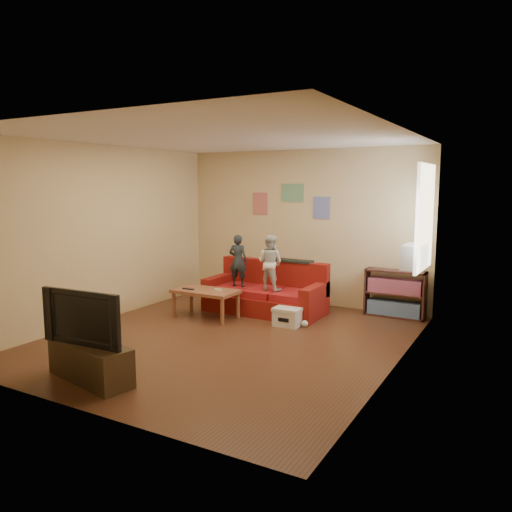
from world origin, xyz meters
The scene contains 17 objects.
room_shell centered at (0.00, 0.00, 1.35)m, with size 4.52×5.02×2.72m.
sofa centered at (-0.25, 1.60, 0.29)m, with size 1.95×0.90×0.86m.
child_a centered at (-0.70, 1.44, 0.84)m, with size 0.32×0.21×0.87m, color #222B31.
child_b centered at (-0.10, 1.44, 0.86)m, with size 0.43×0.34×0.89m, color silver.
coffee_table centered at (-0.89, 0.77, 0.39)m, with size 1.01×0.56×0.46m.
remote centered at (-1.14, 0.65, 0.47)m, with size 0.19×0.05×0.02m, color black.
game_controller centered at (-0.69, 0.82, 0.47)m, with size 0.13×0.04×0.03m, color white.
bookshelf centered at (1.70, 2.30, 0.34)m, with size 0.94×0.28×0.75m.
window centered at (2.22, 1.65, 1.64)m, with size 0.04×1.08×1.48m, color white.
ac_unit centered at (2.10, 1.65, 1.08)m, with size 0.28×0.55×0.35m, color #B7B2A3.
artwork_left centered at (-0.85, 2.48, 1.75)m, with size 0.30×0.01×0.40m, color #D87266.
artwork_center centered at (-0.20, 2.48, 1.95)m, with size 0.42×0.01×0.32m, color #72B27F.
artwork_right centered at (0.35, 2.48, 1.70)m, with size 0.30×0.01×0.38m, color #727FCC.
file_box centered at (0.44, 0.99, 0.14)m, with size 0.40×0.31×0.28m.
tv_stand centered at (-0.52, -1.94, 0.21)m, with size 1.11×0.37×0.42m, color #40311E.
television centered at (-0.52, -1.94, 0.71)m, with size 1.02×0.14×0.59m, color black.
tissue centered at (0.69, 1.05, 0.05)m, with size 0.10×0.10×0.10m, color white.
Camera 1 is at (3.54, -5.56, 2.09)m, focal length 35.00 mm.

